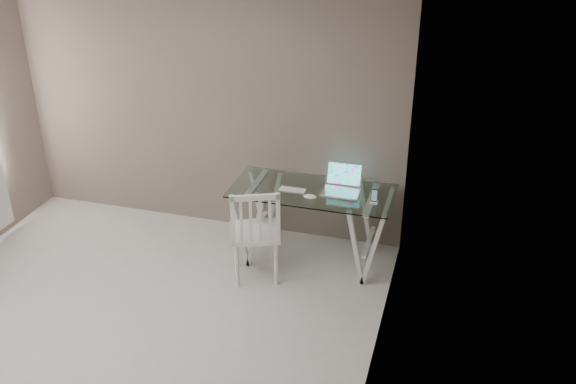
% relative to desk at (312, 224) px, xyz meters
% --- Properties ---
extents(room, '(4.50, 4.52, 2.71)m').
position_rel_desk_xyz_m(room, '(-1.26, -1.78, 1.33)').
color(room, beige).
rests_on(room, ground).
extents(desk, '(1.50, 0.70, 0.75)m').
position_rel_desk_xyz_m(desk, '(0.00, 0.00, 0.00)').
color(desk, silver).
rests_on(desk, ground).
extents(chair, '(0.56, 0.56, 0.94)m').
position_rel_desk_xyz_m(chair, '(-0.40, -0.49, 0.14)').
color(chair, white).
rests_on(chair, ground).
extents(laptop, '(0.34, 0.31, 0.23)m').
position_rel_desk_xyz_m(laptop, '(0.26, 0.07, 0.42)').
color(laptop, silver).
rests_on(laptop, desk).
extents(keyboard, '(0.26, 0.11, 0.01)m').
position_rel_desk_xyz_m(keyboard, '(-0.18, -0.06, 0.37)').
color(keyboard, silver).
rests_on(keyboard, desk).
extents(mouse, '(0.12, 0.07, 0.04)m').
position_rel_desk_xyz_m(mouse, '(0.02, -0.17, 0.38)').
color(mouse, white).
rests_on(mouse, desk).
extents(phone_dock, '(0.07, 0.07, 0.13)m').
position_rel_desk_xyz_m(phone_dock, '(0.58, -0.10, 0.40)').
color(phone_dock, white).
rests_on(phone_dock, desk).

